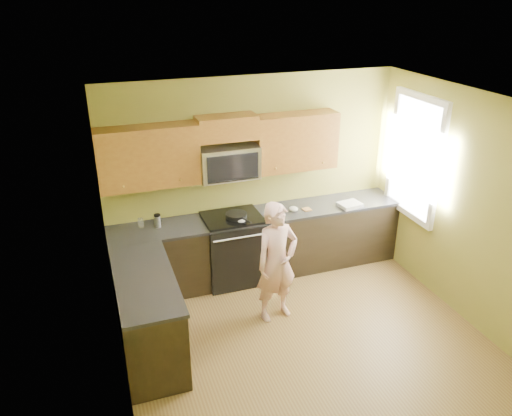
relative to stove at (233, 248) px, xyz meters
name	(u,v)px	position (x,y,z in m)	size (l,w,h in m)	color
floor	(311,348)	(0.40, -1.68, -0.47)	(4.00, 4.00, 0.00)	brown
ceiling	(324,109)	(0.40, -1.68, 2.23)	(4.00, 4.00, 0.00)	white
wall_back	(253,176)	(0.40, 0.32, 0.88)	(4.00, 4.00, 0.00)	olive
wall_front	(447,374)	(0.40, -3.67, 0.88)	(4.00, 4.00, 0.00)	olive
wall_left	(114,276)	(-1.60, -1.68, 0.88)	(4.00, 4.00, 0.00)	olive
wall_right	(477,214)	(2.40, -1.68, 0.88)	(4.00, 4.00, 0.00)	olive
cabinet_back_run	(260,245)	(0.40, 0.02, -0.03)	(4.00, 0.60, 0.88)	black
cabinet_left_run	(147,315)	(-1.30, -1.08, -0.03)	(0.60, 1.60, 0.88)	black
countertop_back	(260,215)	(0.40, 0.01, 0.43)	(4.00, 0.62, 0.04)	black
countertop_left	(144,279)	(-1.29, -1.08, 0.43)	(0.62, 1.60, 0.04)	black
stove	(233,248)	(0.00, 0.00, 0.00)	(0.76, 0.65, 0.95)	black
microwave	(229,177)	(0.00, 0.12, 0.97)	(0.76, 0.40, 0.42)	silver
upper_cab_left	(151,186)	(-0.99, 0.16, 0.97)	(1.22, 0.33, 0.75)	brown
upper_cab_right	(294,168)	(0.94, 0.16, 0.97)	(1.12, 0.33, 0.75)	brown
upper_cab_over_mw	(227,128)	(0.00, 0.16, 1.62)	(0.76, 0.33, 0.30)	brown
window	(415,157)	(2.38, -0.48, 1.17)	(0.06, 1.06, 1.66)	white
woman	(277,262)	(0.25, -0.97, 0.27)	(0.55, 0.36, 1.50)	#DB786D
frying_pan	(236,217)	(0.04, -0.05, 0.47)	(0.28, 0.49, 0.06)	black
butter_tub	(280,216)	(0.62, -0.15, 0.45)	(0.12, 0.12, 0.08)	#DCE73D
toast_slice	(307,209)	(1.04, -0.07, 0.45)	(0.11, 0.11, 0.01)	#B27F47
napkin_a	(241,221)	(0.07, -0.16, 0.48)	(0.11, 0.12, 0.06)	silver
napkin_b	(293,209)	(0.85, -0.06, 0.48)	(0.12, 0.13, 0.07)	silver
dish_towel	(350,205)	(1.65, -0.16, 0.47)	(0.30, 0.24, 0.05)	silver
travel_mug	(158,227)	(-0.96, 0.07, 0.44)	(0.08, 0.08, 0.18)	silver
glass_a	(141,223)	(-1.16, 0.14, 0.51)	(0.07, 0.07, 0.12)	silver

